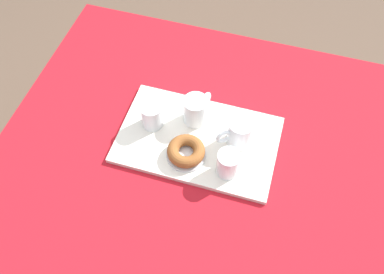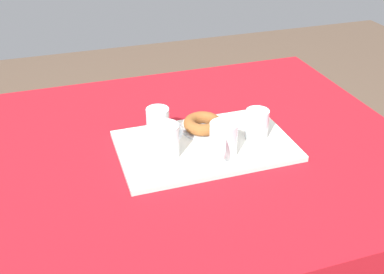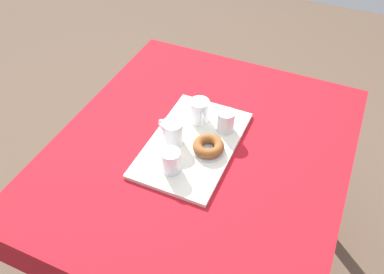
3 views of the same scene
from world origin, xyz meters
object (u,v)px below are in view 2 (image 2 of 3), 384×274
serving_tray (206,146)px  tea_mug_right (223,140)px  tea_mug_left (166,141)px  water_glass_far (257,125)px  sugar_donut_left (203,123)px  donut_plate_left (203,130)px  dining_table (201,174)px  water_glass_near (158,124)px

serving_tray → tea_mug_right: (-0.02, 0.07, 0.05)m
tea_mug_left → water_glass_far: tea_mug_left is taller
serving_tray → sugar_donut_left: 0.08m
donut_plate_left → dining_table: bearing=65.7°
serving_tray → sugar_donut_left: bearing=-102.1°
tea_mug_right → dining_table: bearing=-74.8°
serving_tray → tea_mug_left: bearing=11.4°
serving_tray → donut_plate_left: donut_plate_left is taller
tea_mug_left → tea_mug_right: size_ratio=0.93×
tea_mug_right → water_glass_far: (-0.12, -0.06, -0.01)m
donut_plate_left → sugar_donut_left: (0.00, 0.00, 0.02)m
serving_tray → water_glass_near: water_glass_near is taller
tea_mug_left → donut_plate_left: tea_mug_left is taller
water_glass_far → tea_mug_right: bearing=24.3°
serving_tray → tea_mug_right: size_ratio=4.37×
dining_table → donut_plate_left: 0.14m
tea_mug_left → water_glass_near: tea_mug_left is taller
tea_mug_right → donut_plate_left: bearing=-85.8°
water_glass_far → sugar_donut_left: 0.15m
tea_mug_left → water_glass_far: (-0.27, -0.01, -0.01)m
donut_plate_left → sugar_donut_left: bearing=0.0°
tea_mug_left → dining_table: bearing=-155.2°
dining_table → water_glass_far: water_glass_far is taller
tea_mug_left → donut_plate_left: size_ratio=0.87×
tea_mug_right → tea_mug_left: bearing=-16.6°
dining_table → tea_mug_right: 0.20m
water_glass_far → donut_plate_left: size_ratio=0.72×
dining_table → sugar_donut_left: 0.16m
tea_mug_right → sugar_donut_left: tea_mug_right is taller
tea_mug_right → donut_plate_left: (0.01, -0.13, -0.04)m
serving_tray → donut_plate_left: (-0.01, -0.07, 0.01)m
serving_tray → donut_plate_left: bearing=-102.1°
tea_mug_right → water_glass_far: size_ratio=1.30×
serving_tray → tea_mug_right: tea_mug_right is taller
serving_tray → donut_plate_left: 0.07m
tea_mug_left → water_glass_near: bearing=-93.7°
tea_mug_left → tea_mug_right: bearing=163.4°
donut_plate_left → sugar_donut_left: 0.02m
serving_tray → sugar_donut_left: sugar_donut_left is taller
sugar_donut_left → serving_tray: bearing=77.9°
serving_tray → water_glass_near: 0.15m
dining_table → sugar_donut_left: bearing=-114.3°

